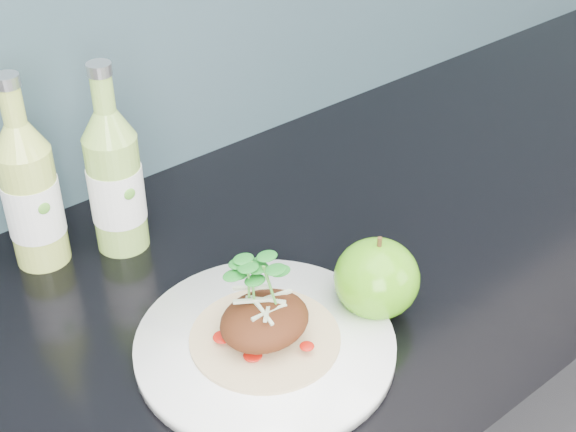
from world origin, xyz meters
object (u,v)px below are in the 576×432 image
at_px(cider_bottle_left, 31,195).
at_px(green_apple, 377,278).
at_px(dinner_plate, 265,345).
at_px(cider_bottle_right, 115,181).

bearing_deg(cider_bottle_left, green_apple, -63.71).
distance_m(dinner_plate, green_apple, 0.14).
bearing_deg(cider_bottle_left, cider_bottle_right, -32.06).
height_order(cider_bottle_left, cider_bottle_right, same).
bearing_deg(cider_bottle_right, dinner_plate, -69.04).
distance_m(dinner_plate, cider_bottle_left, 0.32).
bearing_deg(green_apple, cider_bottle_left, 126.73).
relative_size(green_apple, cider_bottle_right, 0.52).
height_order(green_apple, cider_bottle_left, cider_bottle_left).
bearing_deg(green_apple, cider_bottle_right, 117.80).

